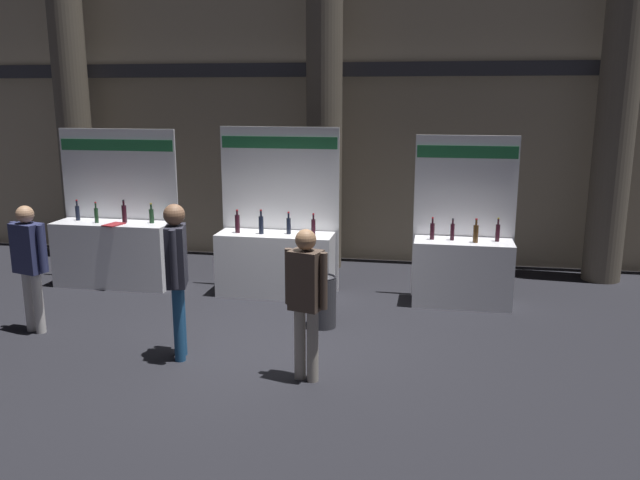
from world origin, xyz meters
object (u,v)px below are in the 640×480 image
(exhibitor_booth_0, at_px, (115,247))
(exhibitor_booth_1, at_px, (276,255))
(exhibitor_booth_2, at_px, (462,264))
(visitor_1, at_px, (306,293))
(trash_bin, at_px, (323,302))
(visitor_0, at_px, (29,258))
(visitor_4, at_px, (177,268))

(exhibitor_booth_0, distance_m, exhibitor_booth_1, 2.69)
(exhibitor_booth_0, xyz_separation_m, exhibitor_booth_2, (5.51, 0.02, -0.03))
(exhibitor_booth_1, bearing_deg, visitor_1, -70.00)
(trash_bin, relative_size, visitor_0, 0.42)
(visitor_1, bearing_deg, visitor_0, 3.96)
(trash_bin, distance_m, visitor_1, 1.77)
(exhibitor_booth_1, height_order, trash_bin, exhibitor_booth_1)
(exhibitor_booth_0, relative_size, visitor_0, 1.50)
(visitor_0, xyz_separation_m, visitor_1, (3.78, -0.79, -0.01))
(exhibitor_booth_0, xyz_separation_m, visitor_0, (-0.01, -2.18, 0.37))
(exhibitor_booth_0, xyz_separation_m, exhibitor_booth_1, (2.69, -0.02, -0.02))
(trash_bin, xyz_separation_m, visitor_0, (-3.67, -0.86, 0.65))
(visitor_0, bearing_deg, visitor_4, -176.00)
(exhibitor_booth_0, xyz_separation_m, visitor_1, (3.77, -2.97, 0.36))
(exhibitor_booth_0, height_order, visitor_4, exhibitor_booth_0)
(trash_bin, bearing_deg, visitor_4, -138.02)
(trash_bin, distance_m, visitor_0, 3.83)
(visitor_1, bearing_deg, exhibitor_booth_1, -54.24)
(exhibitor_booth_1, xyz_separation_m, visitor_4, (-0.50, -2.64, 0.49))
(exhibitor_booth_2, relative_size, visitor_4, 1.34)
(exhibitor_booth_2, bearing_deg, exhibitor_booth_0, -179.84)
(exhibitor_booth_0, relative_size, exhibitor_booth_1, 0.98)
(exhibitor_booth_1, relative_size, visitor_1, 1.53)
(exhibitor_booth_2, height_order, visitor_4, exhibitor_booth_2)
(visitor_1, xyz_separation_m, visitor_4, (-1.58, 0.32, 0.11))
(visitor_4, bearing_deg, exhibitor_booth_2, 113.21)
(exhibitor_booth_2, bearing_deg, trash_bin, -143.89)
(exhibitor_booth_2, height_order, trash_bin, exhibitor_booth_2)
(exhibitor_booth_1, xyz_separation_m, visitor_1, (1.08, -2.96, 0.38))
(trash_bin, distance_m, visitor_4, 2.12)
(exhibitor_booth_0, bearing_deg, visitor_0, -90.23)
(exhibitor_booth_2, distance_m, visitor_1, 3.48)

